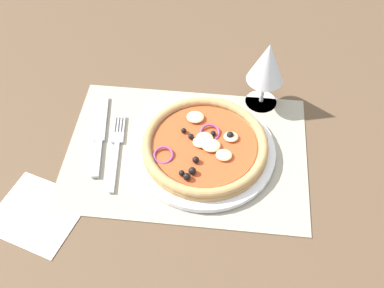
% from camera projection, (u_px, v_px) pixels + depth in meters
% --- Properties ---
extents(ground_plane, '(1.90, 1.40, 0.02)m').
position_uv_depth(ground_plane, '(187.00, 156.00, 0.87)').
color(ground_plane, brown).
extents(placemat, '(0.45, 0.31, 0.00)m').
position_uv_depth(placemat, '(187.00, 151.00, 0.86)').
color(placemat, '#A39984').
rests_on(placemat, ground_plane).
extents(plate, '(0.26, 0.26, 0.01)m').
position_uv_depth(plate, '(205.00, 150.00, 0.85)').
color(plate, white).
rests_on(plate, placemat).
extents(pizza, '(0.23, 0.23, 0.03)m').
position_uv_depth(pizza, '(205.00, 145.00, 0.84)').
color(pizza, tan).
rests_on(pizza, plate).
extents(fork, '(0.04, 0.18, 0.00)m').
position_uv_depth(fork, '(117.00, 147.00, 0.86)').
color(fork, '#B2B5BA').
rests_on(fork, placemat).
extents(knife, '(0.05, 0.20, 0.01)m').
position_uv_depth(knife, '(100.00, 134.00, 0.88)').
color(knife, '#B2B5BA').
rests_on(knife, placemat).
extents(wine_glass, '(0.07, 0.07, 0.15)m').
position_uv_depth(wine_glass, '(267.00, 65.00, 0.86)').
color(wine_glass, silver).
rests_on(wine_glass, ground_plane).
extents(napkin, '(0.17, 0.16, 0.00)m').
position_uv_depth(napkin, '(37.00, 213.00, 0.78)').
color(napkin, silver).
rests_on(napkin, ground_plane).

